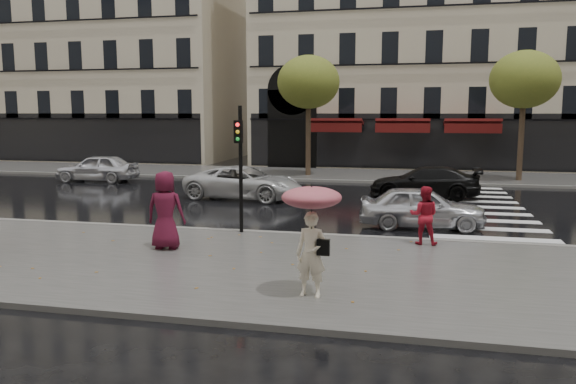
% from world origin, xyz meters
% --- Properties ---
extents(ground, '(160.00, 160.00, 0.00)m').
position_xyz_m(ground, '(0.00, 0.00, 0.00)').
color(ground, black).
rests_on(ground, ground).
extents(near_sidewalk, '(90.00, 7.00, 0.12)m').
position_xyz_m(near_sidewalk, '(0.00, -0.50, 0.06)').
color(near_sidewalk, '#474744').
rests_on(near_sidewalk, ground).
extents(far_sidewalk, '(90.00, 6.00, 0.12)m').
position_xyz_m(far_sidewalk, '(0.00, 19.00, 0.06)').
color(far_sidewalk, '#474744').
rests_on(far_sidewalk, ground).
extents(near_kerb, '(90.00, 0.25, 0.14)m').
position_xyz_m(near_kerb, '(0.00, 3.00, 0.07)').
color(near_kerb, slate).
rests_on(near_kerb, ground).
extents(far_kerb, '(90.00, 0.25, 0.14)m').
position_xyz_m(far_kerb, '(0.00, 16.00, 0.07)').
color(far_kerb, slate).
rests_on(far_kerb, ground).
extents(zebra_crossing, '(3.60, 11.75, 0.01)m').
position_xyz_m(zebra_crossing, '(6.00, 9.60, 0.01)').
color(zebra_crossing, silver).
rests_on(zebra_crossing, ground).
extents(bldg_far_corner, '(26.00, 14.00, 22.90)m').
position_xyz_m(bldg_far_corner, '(6.00, 30.00, 11.31)').
color(bldg_far_corner, '#B7A88C').
rests_on(bldg_far_corner, ground).
extents(bldg_far_left, '(24.00, 14.00, 22.90)m').
position_xyz_m(bldg_far_left, '(-22.00, 30.00, 11.31)').
color(bldg_far_left, '#B7A88C').
rests_on(bldg_far_left, ground).
extents(tree_far_left, '(3.40, 3.40, 6.64)m').
position_xyz_m(tree_far_left, '(-2.00, 18.00, 5.17)').
color(tree_far_left, '#38281C').
rests_on(tree_far_left, ground).
extents(tree_far_right, '(3.40, 3.40, 6.64)m').
position_xyz_m(tree_far_right, '(9.00, 18.00, 5.17)').
color(tree_far_right, '#38281C').
rests_on(tree_far_right, ground).
extents(woman_umbrella, '(1.12, 1.12, 2.15)m').
position_xyz_m(woman_umbrella, '(1.87, -2.41, 1.54)').
color(woman_umbrella, '#F7E9CB').
rests_on(woman_umbrella, near_sidewalk).
extents(woman_red, '(0.79, 0.64, 1.54)m').
position_xyz_m(woman_red, '(4.00, 2.40, 0.89)').
color(woman_red, '#A71425').
rests_on(woman_red, near_sidewalk).
extents(man_burgundy, '(1.02, 0.71, 1.99)m').
position_xyz_m(man_burgundy, '(-2.40, 0.47, 1.11)').
color(man_burgundy, '#541025').
rests_on(man_burgundy, near_sidewalk).
extents(traffic_light, '(0.23, 0.34, 3.63)m').
position_xyz_m(traffic_light, '(-1.13, 2.73, 2.32)').
color(traffic_light, black).
rests_on(traffic_light, near_sidewalk).
extents(car_silver, '(3.92, 1.76, 1.31)m').
position_xyz_m(car_silver, '(3.99, 5.14, 0.65)').
color(car_silver, silver).
rests_on(car_silver, ground).
extents(car_white, '(5.09, 2.75, 1.36)m').
position_xyz_m(car_white, '(-3.16, 9.64, 0.68)').
color(car_white, silver).
rests_on(car_white, ground).
extents(car_black, '(4.55, 1.90, 1.31)m').
position_xyz_m(car_black, '(4.17, 11.58, 0.66)').
color(car_black, black).
rests_on(car_black, ground).
extents(car_far_silver, '(4.30, 2.01, 1.42)m').
position_xyz_m(car_far_silver, '(-12.30, 13.60, 0.71)').
color(car_far_silver, silver).
rests_on(car_far_silver, ground).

